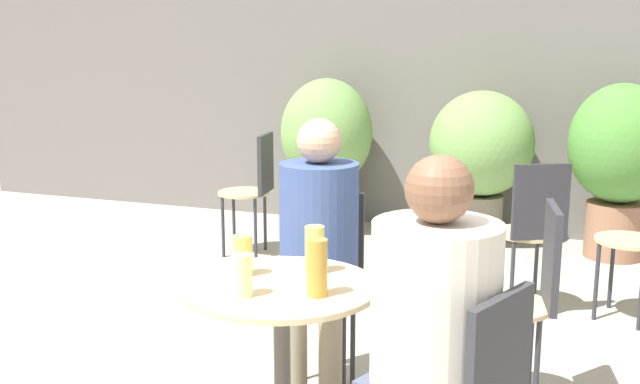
% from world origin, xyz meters
% --- Properties ---
extents(storefront_wall, '(10.00, 0.06, 3.00)m').
position_xyz_m(storefront_wall, '(0.00, 4.12, 1.50)').
color(storefront_wall, slate).
rests_on(storefront_wall, ground_plane).
extents(cafe_table_near, '(0.68, 0.68, 0.75)m').
position_xyz_m(cafe_table_near, '(-0.16, 0.22, 0.54)').
color(cafe_table_near, '#514C47').
rests_on(cafe_table_near, ground_plane).
extents(bistro_chair_1, '(0.38, 0.40, 0.91)m').
position_xyz_m(bistro_chair_1, '(-0.26, 0.98, 0.55)').
color(bistro_chair_1, tan).
rests_on(bistro_chair_1, ground_plane).
extents(bistro_chair_2, '(0.40, 0.38, 0.91)m').
position_xyz_m(bistro_chair_2, '(0.62, 1.08, 0.55)').
color(bistro_chair_2, tan).
rests_on(bistro_chair_2, ground_plane).
extents(bistro_chair_3, '(0.42, 0.43, 0.91)m').
position_xyz_m(bistro_chair_3, '(0.56, 2.26, 0.55)').
color(bistro_chair_3, tan).
rests_on(bistro_chair_3, ground_plane).
extents(bistro_chair_5, '(0.40, 0.38, 0.91)m').
position_xyz_m(bistro_chair_5, '(-1.47, 2.85, 0.55)').
color(bistro_chair_5, tan).
rests_on(bistro_chair_5, ground_plane).
extents(seated_person_0, '(0.46, 0.43, 1.27)m').
position_xyz_m(seated_person_0, '(0.41, -0.01, 0.75)').
color(seated_person_0, '#42475B').
rests_on(seated_person_0, ground_plane).
extents(seated_person_1, '(0.34, 0.37, 1.26)m').
position_xyz_m(seated_person_1, '(-0.24, 0.84, 0.75)').
color(seated_person_1, gray).
rests_on(seated_person_1, ground_plane).
extents(beer_glass_0, '(0.07, 0.07, 0.14)m').
position_xyz_m(beer_glass_0, '(-0.23, 0.06, 0.82)').
color(beer_glass_0, beige).
rests_on(beer_glass_0, cafe_table_near).
extents(beer_glass_1, '(0.07, 0.07, 0.19)m').
position_xyz_m(beer_glass_1, '(0.00, 0.15, 0.85)').
color(beer_glass_1, '#B28433').
rests_on(beer_glass_1, cafe_table_near).
extents(beer_glass_2, '(0.07, 0.07, 0.17)m').
position_xyz_m(beer_glass_2, '(-0.09, 0.38, 0.84)').
color(beer_glass_2, '#DBC65B').
rests_on(beer_glass_2, cafe_table_near).
extents(beer_glass_3, '(0.07, 0.07, 0.15)m').
position_xyz_m(beer_glass_3, '(-0.33, 0.27, 0.82)').
color(beer_glass_3, '#DBC65B').
rests_on(beer_glass_3, cafe_table_near).
extents(potted_plant_0, '(0.75, 0.75, 1.27)m').
position_xyz_m(potted_plant_0, '(-1.20, 3.68, 0.75)').
color(potted_plant_0, slate).
rests_on(potted_plant_0, ground_plane).
extents(potted_plant_1, '(0.80, 0.80, 1.20)m').
position_xyz_m(potted_plant_1, '(0.05, 3.74, 0.74)').
color(potted_plant_1, slate).
rests_on(potted_plant_1, ground_plane).
extents(potted_plant_2, '(0.74, 0.74, 1.28)m').
position_xyz_m(potted_plant_2, '(1.05, 3.67, 0.76)').
color(potted_plant_2, '#93664C').
rests_on(potted_plant_2, ground_plane).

